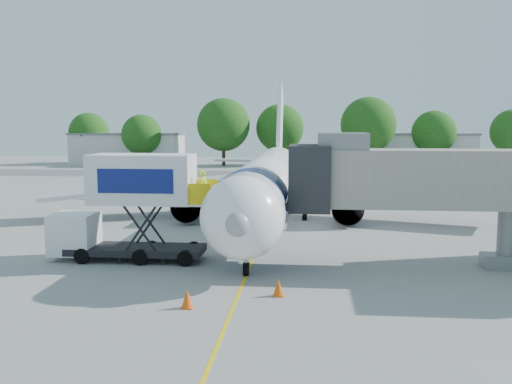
# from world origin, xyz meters

# --- Properties ---
(ground) EXTENTS (160.00, 160.00, 0.00)m
(ground) POSITION_xyz_m (0.00, 0.00, 0.00)
(ground) COLOR gray
(ground) RESTS_ON ground
(guidance_line) EXTENTS (0.15, 70.00, 0.01)m
(guidance_line) POSITION_xyz_m (0.00, 0.00, 0.01)
(guidance_line) COLOR yellow
(guidance_line) RESTS_ON ground
(taxiway_strip) EXTENTS (120.00, 10.00, 0.01)m
(taxiway_strip) POSITION_xyz_m (0.00, 42.00, 0.00)
(taxiway_strip) COLOR #59595B
(taxiway_strip) RESTS_ON ground
(aircraft) EXTENTS (34.17, 37.73, 11.35)m
(aircraft) POSITION_xyz_m (0.00, 4.12, 2.95)
(aircraft) COLOR white
(aircraft) RESTS_ON ground
(jet_bridge) EXTENTS (13.90, 3.20, 6.60)m
(jet_bridge) POSITION_xyz_m (7.99, -7.00, 4.34)
(jet_bridge) COLOR #A69D8E
(jet_bridge) RESTS_ON ground
(catering_hiloader) EXTENTS (8.50, 2.44, 5.50)m
(catering_hiloader) POSITION_xyz_m (-6.27, -7.00, 2.76)
(catering_hiloader) COLOR black
(catering_hiloader) RESTS_ON ground
(ground_tug) EXTENTS (3.91, 3.05, 1.39)m
(ground_tug) POSITION_xyz_m (3.99, -18.21, 0.73)
(ground_tug) COLOR white
(ground_tug) RESTS_ON ground
(safety_cone_a) EXTENTS (0.47, 0.47, 0.75)m
(safety_cone_a) POSITION_xyz_m (-1.75, -14.36, 0.36)
(safety_cone_a) COLOR #DD510B
(safety_cone_a) RESTS_ON ground
(safety_cone_b) EXTENTS (0.46, 0.46, 0.73)m
(safety_cone_b) POSITION_xyz_m (1.67, -12.50, 0.35)
(safety_cone_b) COLOR #DD510B
(safety_cone_b) RESTS_ON ground
(outbuilding_left) EXTENTS (18.40, 8.40, 5.30)m
(outbuilding_left) POSITION_xyz_m (-28.00, 60.00, 2.66)
(outbuilding_left) COLOR silver
(outbuilding_left) RESTS_ON ground
(outbuilding_right) EXTENTS (16.40, 7.40, 5.30)m
(outbuilding_right) POSITION_xyz_m (22.00, 62.00, 2.66)
(outbuilding_right) COLOR silver
(outbuilding_right) RESTS_ON ground
(tree_a) EXTENTS (6.83, 6.83, 8.70)m
(tree_a) POSITION_xyz_m (-34.57, 59.35, 5.28)
(tree_a) COLOR #382314
(tree_a) RESTS_ON ground
(tree_b) EXTENTS (6.56, 6.56, 8.36)m
(tree_b) POSITION_xyz_m (-24.37, 56.04, 5.07)
(tree_b) COLOR #382314
(tree_b) RESTS_ON ground
(tree_c) EXTENTS (8.63, 8.63, 11.00)m
(tree_c) POSITION_xyz_m (-11.05, 57.23, 6.68)
(tree_c) COLOR #382314
(tree_c) RESTS_ON ground
(tree_d) EXTENTS (7.90, 7.90, 10.07)m
(tree_d) POSITION_xyz_m (-1.97, 59.51, 6.11)
(tree_d) COLOR #382314
(tree_d) RESTS_ON ground
(tree_e) EXTENTS (8.67, 8.67, 11.05)m
(tree_e) POSITION_xyz_m (12.08, 55.59, 6.71)
(tree_e) COLOR #382314
(tree_e) RESTS_ON ground
(tree_f) EXTENTS (7.03, 7.03, 8.96)m
(tree_f) POSITION_xyz_m (22.78, 58.76, 5.43)
(tree_f) COLOR #382314
(tree_f) RESTS_ON ground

